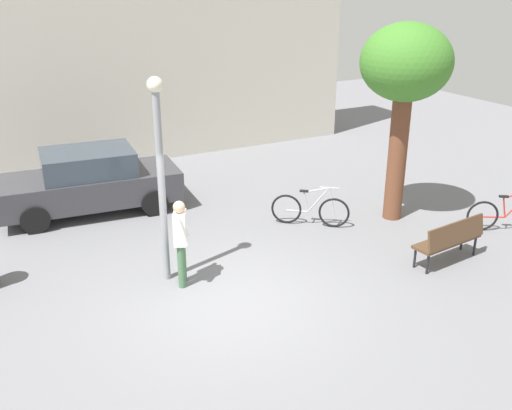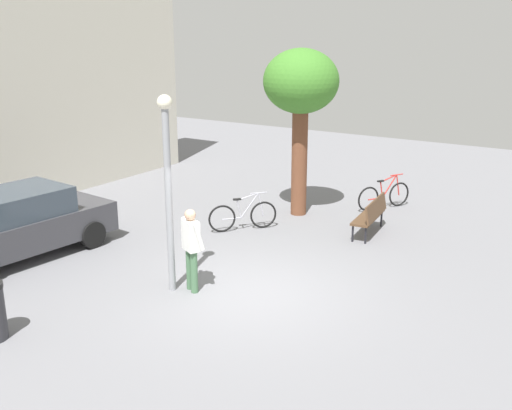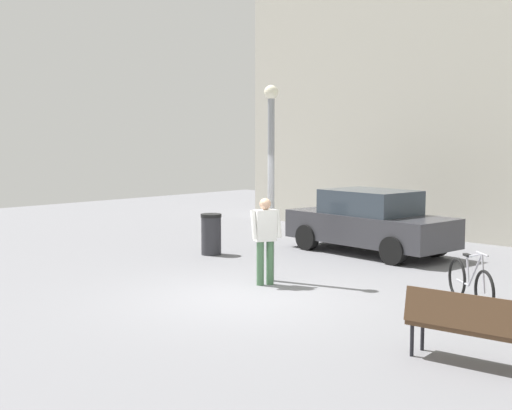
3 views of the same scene
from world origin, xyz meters
TOP-DOWN VIEW (x-y plane):
  - ground_plane at (0.00, 0.00)m, footprint 36.00×36.00m
  - building_facade at (0.00, 9.77)m, footprint 16.63×2.00m
  - lamppost at (-0.72, 1.38)m, footprint 0.28×0.28m
  - person_by_lamppost at (-0.53, 1.02)m, footprint 0.46×0.63m
  - park_bench at (4.50, -0.65)m, footprint 1.64×0.64m
  - bicycle_silver at (3.06, 2.23)m, footprint 1.42×1.19m
  - parked_car_charcoal at (-1.19, 5.43)m, footprint 4.34×2.12m
  - trash_bin at (-3.83, 2.62)m, footprint 0.50×0.50m

SIDE VIEW (x-z plane):
  - ground_plane at x=0.00m, z-range 0.00..0.00m
  - bicycle_silver at x=3.06m, z-range -0.10..0.87m
  - trash_bin at x=-3.83m, z-range 0.00..0.99m
  - park_bench at x=4.50m, z-range 0.08..1.01m
  - parked_car_charcoal at x=-1.19m, z-range 0.00..1.55m
  - person_by_lamppost at x=-0.53m, z-range 0.13..1.80m
  - lamppost at x=-0.72m, z-range 0.36..4.18m
  - building_facade at x=0.00m, z-range 0.00..8.44m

